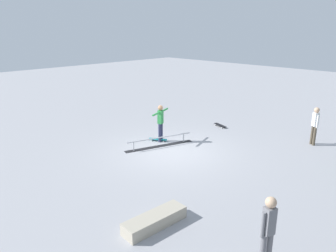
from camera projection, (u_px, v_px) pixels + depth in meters
ground_plane at (172, 151)px, 12.85m from camera, size 60.00×60.00×0.00m
grind_rail at (160, 142)px, 13.33m from camera, size 2.97×1.19×0.41m
skate_ledge at (155, 220)px, 7.96m from camera, size 1.75×0.62×0.32m
skater_main at (160, 121)px, 13.68m from camera, size 1.27×0.47×1.62m
skateboard_main at (158, 139)px, 13.99m from camera, size 0.60×0.78×0.09m
bystander_white_shirt at (315, 124)px, 13.31m from camera, size 0.28×0.34×1.63m
bystander_grey_shirt at (268, 229)px, 6.34m from camera, size 0.37×0.25×1.65m
loose_skateboard_black at (220, 125)px, 16.02m from camera, size 0.42×0.82×0.09m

